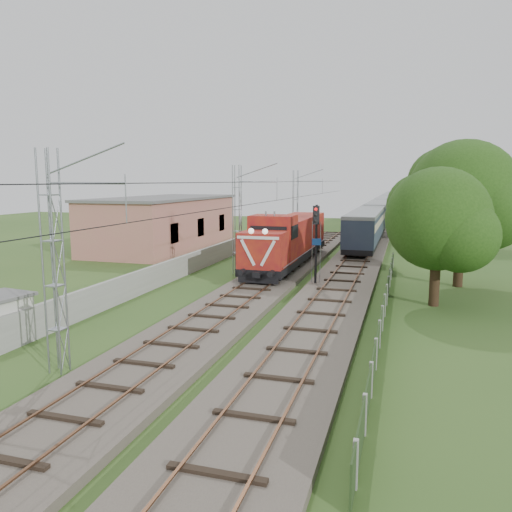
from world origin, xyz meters
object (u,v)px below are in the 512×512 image
(coach_rake, at_px, (385,205))
(locomotive, at_px, (288,240))
(signal_post, at_px, (316,231))
(relay_hut, at_px, (2,319))

(coach_rake, bearing_deg, locomotive, -95.07)
(coach_rake, bearing_deg, signal_post, -91.46)
(coach_rake, relative_size, relay_hut, 45.14)
(locomotive, xyz_separation_m, coach_rake, (5.00, 56.34, 0.10))
(coach_rake, height_order, signal_post, signal_post)
(signal_post, relative_size, relay_hut, 2.31)
(signal_post, bearing_deg, relay_hut, -125.95)
(coach_rake, distance_m, signal_post, 63.23)
(locomotive, distance_m, relay_hut, 22.98)
(signal_post, xyz_separation_m, relay_hut, (-10.79, -14.88, -2.61))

